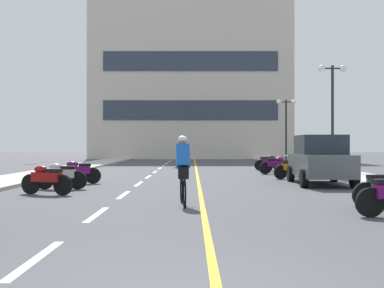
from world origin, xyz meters
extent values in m
plane|color=#47474C|center=(0.00, 21.00, 0.00)|extent=(140.00, 140.00, 0.00)
cube|color=#B7B2A8|center=(-7.20, 24.00, 0.06)|extent=(2.40, 72.00, 0.12)
cube|color=#B7B2A8|center=(7.20, 24.00, 0.06)|extent=(2.40, 72.00, 0.12)
cube|color=silver|center=(-2.00, 2.00, 0.00)|extent=(0.14, 2.20, 0.01)
cube|color=silver|center=(-2.00, 6.00, 0.00)|extent=(0.14, 2.20, 0.01)
cube|color=silver|center=(-2.00, 10.00, 0.00)|extent=(0.14, 2.20, 0.01)
cube|color=silver|center=(-2.00, 14.00, 0.00)|extent=(0.14, 2.20, 0.01)
cube|color=silver|center=(-2.00, 18.00, 0.00)|extent=(0.14, 2.20, 0.01)
cube|color=silver|center=(-2.00, 22.00, 0.00)|extent=(0.14, 2.20, 0.01)
cube|color=silver|center=(-2.00, 26.00, 0.00)|extent=(0.14, 2.20, 0.01)
cube|color=silver|center=(-2.00, 30.00, 0.00)|extent=(0.14, 2.20, 0.01)
cube|color=silver|center=(-2.00, 34.00, 0.00)|extent=(0.14, 2.20, 0.01)
cube|color=silver|center=(-2.00, 38.00, 0.00)|extent=(0.14, 2.20, 0.01)
cube|color=silver|center=(-2.00, 42.00, 0.00)|extent=(0.14, 2.20, 0.01)
cube|color=silver|center=(-2.00, 46.00, 0.00)|extent=(0.14, 2.20, 0.01)
cube|color=gold|center=(0.25, 24.00, 0.00)|extent=(0.12, 66.00, 0.01)
cube|color=beige|center=(-0.15, 49.43, 8.27)|extent=(21.00, 8.85, 16.53)
cube|color=#2D3847|center=(-0.15, 44.95, 4.96)|extent=(17.64, 0.10, 1.98)
cube|color=#2D3847|center=(-0.15, 44.95, 9.92)|extent=(17.64, 0.10, 1.98)
cylinder|color=black|center=(7.25, 20.88, 2.84)|extent=(0.14, 0.14, 5.44)
cylinder|color=black|center=(7.25, 20.88, 5.41)|extent=(1.10, 0.08, 0.08)
sphere|color=white|center=(6.70, 20.88, 5.41)|extent=(0.36, 0.36, 0.36)
sphere|color=white|center=(7.80, 20.88, 5.41)|extent=(0.36, 0.36, 0.36)
cylinder|color=black|center=(7.18, 32.93, 2.50)|extent=(0.14, 0.14, 4.76)
cylinder|color=black|center=(7.18, 32.93, 4.73)|extent=(1.10, 0.08, 0.08)
sphere|color=white|center=(6.63, 32.93, 4.73)|extent=(0.36, 0.36, 0.36)
sphere|color=white|center=(7.73, 32.93, 4.73)|extent=(0.36, 0.36, 0.36)
cylinder|color=black|center=(3.93, 15.16, 0.32)|extent=(0.25, 0.65, 0.64)
cylinder|color=black|center=(5.63, 15.09, 0.32)|extent=(0.25, 0.65, 0.64)
cylinder|color=black|center=(3.82, 12.37, 0.32)|extent=(0.25, 0.65, 0.64)
cylinder|color=black|center=(5.52, 12.30, 0.32)|extent=(0.25, 0.65, 0.64)
cube|color=#4C5156|center=(4.72, 13.73, 0.72)|extent=(1.87, 4.27, 0.80)
cube|color=#1E2833|center=(4.72, 13.73, 1.47)|extent=(1.65, 2.26, 0.70)
cylinder|color=black|center=(3.59, 5.59, 0.30)|extent=(0.61, 0.17, 0.60)
cube|color=black|center=(3.89, 5.62, 0.72)|extent=(0.47, 0.29, 0.10)
cylinder|color=black|center=(4.01, 7.03, 0.30)|extent=(0.61, 0.17, 0.60)
cube|color=black|center=(4.31, 7.07, 0.72)|extent=(0.47, 0.29, 0.10)
cylinder|color=black|center=(-4.78, 10.21, 0.30)|extent=(0.60, 0.28, 0.60)
cylinder|color=black|center=(-3.74, 9.86, 0.30)|extent=(0.60, 0.28, 0.60)
cube|color=maroon|center=(-4.26, 10.03, 0.52)|extent=(0.94, 0.55, 0.28)
ellipsoid|color=maroon|center=(-4.45, 10.10, 0.74)|extent=(0.49, 0.37, 0.22)
cube|color=black|center=(-4.02, 9.95, 0.72)|extent=(0.49, 0.37, 0.10)
cylinder|color=silver|center=(-4.78, 10.21, 0.90)|extent=(0.22, 0.58, 0.03)
cylinder|color=black|center=(-4.84, 11.76, 0.30)|extent=(0.60, 0.12, 0.60)
cylinder|color=black|center=(-3.74, 11.72, 0.30)|extent=(0.60, 0.12, 0.60)
cube|color=#B2B2B7|center=(-4.29, 11.74, 0.52)|extent=(0.91, 0.31, 0.28)
ellipsoid|color=#B2B2B7|center=(-4.49, 11.75, 0.74)|extent=(0.45, 0.26, 0.22)
cube|color=black|center=(-4.04, 11.73, 0.72)|extent=(0.45, 0.26, 0.10)
cylinder|color=silver|center=(-4.84, 11.76, 0.90)|extent=(0.05, 0.60, 0.03)
cylinder|color=black|center=(-4.78, 13.75, 0.30)|extent=(0.60, 0.26, 0.60)
cylinder|color=black|center=(-3.72, 14.05, 0.30)|extent=(0.60, 0.26, 0.60)
cube|color=#590C59|center=(-4.25, 13.90, 0.52)|extent=(0.94, 0.51, 0.28)
ellipsoid|color=#590C59|center=(-4.44, 13.85, 0.74)|extent=(0.49, 0.35, 0.22)
cube|color=black|center=(-4.01, 13.97, 0.72)|extent=(0.49, 0.35, 0.10)
cylinder|color=silver|center=(-4.78, 13.75, 0.90)|extent=(0.19, 0.59, 0.03)
cylinder|color=black|center=(4.81, 16.83, 0.30)|extent=(0.60, 0.29, 0.60)
cylinder|color=black|center=(3.77, 16.48, 0.30)|extent=(0.60, 0.29, 0.60)
cube|color=orange|center=(4.29, 16.66, 0.52)|extent=(0.94, 0.55, 0.28)
ellipsoid|color=orange|center=(4.48, 16.72, 0.74)|extent=(0.49, 0.37, 0.22)
cube|color=black|center=(4.05, 16.58, 0.72)|extent=(0.49, 0.37, 0.10)
cylinder|color=silver|center=(4.81, 16.83, 0.90)|extent=(0.22, 0.58, 0.03)
cylinder|color=black|center=(5.17, 18.50, 0.30)|extent=(0.60, 0.28, 0.60)
cylinder|color=black|center=(4.12, 18.17, 0.30)|extent=(0.60, 0.28, 0.60)
cube|color=navy|center=(4.64, 18.33, 0.52)|extent=(0.94, 0.54, 0.28)
ellipsoid|color=navy|center=(4.84, 18.39, 0.74)|extent=(0.49, 0.36, 0.22)
cube|color=black|center=(4.41, 18.26, 0.72)|extent=(0.49, 0.36, 0.10)
cylinder|color=silver|center=(5.17, 18.50, 0.90)|extent=(0.21, 0.58, 0.03)
cylinder|color=black|center=(4.72, 20.09, 0.30)|extent=(0.61, 0.18, 0.60)
cylinder|color=black|center=(3.63, 19.94, 0.30)|extent=(0.61, 0.18, 0.60)
cube|color=#590C59|center=(4.17, 20.01, 0.52)|extent=(0.93, 0.40, 0.28)
ellipsoid|color=#590C59|center=(4.37, 20.04, 0.74)|extent=(0.47, 0.30, 0.22)
cube|color=black|center=(3.93, 19.98, 0.72)|extent=(0.47, 0.30, 0.10)
cylinder|color=silver|center=(4.72, 20.09, 0.90)|extent=(0.11, 0.60, 0.03)
cylinder|color=black|center=(5.07, 21.96, 0.30)|extent=(0.61, 0.24, 0.60)
cylinder|color=black|center=(4.00, 21.70, 0.30)|extent=(0.61, 0.24, 0.60)
cube|color=brown|center=(4.54, 21.83, 0.52)|extent=(0.94, 0.48, 0.28)
ellipsoid|color=brown|center=(4.73, 21.88, 0.74)|extent=(0.48, 0.34, 0.22)
cube|color=black|center=(4.30, 21.77, 0.72)|extent=(0.48, 0.34, 0.10)
cylinder|color=silver|center=(5.07, 21.96, 0.90)|extent=(0.17, 0.59, 0.03)
cylinder|color=black|center=(4.94, 23.96, 0.30)|extent=(0.61, 0.25, 0.60)
cylinder|color=black|center=(3.87, 23.68, 0.30)|extent=(0.61, 0.25, 0.60)
cube|color=#590C59|center=(4.40, 23.82, 0.52)|extent=(0.94, 0.50, 0.28)
ellipsoid|color=#590C59|center=(4.60, 23.87, 0.74)|extent=(0.49, 0.34, 0.22)
cube|color=black|center=(4.16, 23.76, 0.72)|extent=(0.49, 0.34, 0.10)
cylinder|color=silver|center=(4.94, 23.96, 0.90)|extent=(0.18, 0.59, 0.03)
torus|color=black|center=(-0.26, 8.09, 0.34)|extent=(0.10, 0.72, 0.72)
torus|color=black|center=(-0.17, 7.04, 0.34)|extent=(0.10, 0.72, 0.72)
cylinder|color=blue|center=(-0.22, 7.54, 0.64)|extent=(0.12, 0.95, 0.04)
cube|color=black|center=(-0.20, 7.39, 0.86)|extent=(0.12, 0.21, 0.06)
cylinder|color=blue|center=(-0.26, 7.99, 0.89)|extent=(0.42, 0.07, 0.03)
cube|color=black|center=(-0.21, 7.44, 0.79)|extent=(0.27, 0.38, 0.28)
cube|color=blue|center=(-0.22, 7.59, 1.19)|extent=(0.36, 0.48, 0.61)
sphere|color=#8C6647|center=(-0.23, 7.72, 1.54)|extent=(0.20, 0.20, 0.20)
ellipsoid|color=white|center=(-0.23, 7.72, 1.61)|extent=(0.24, 0.26, 0.16)
camera|label=1|loc=(0.00, -4.26, 1.47)|focal=45.69mm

